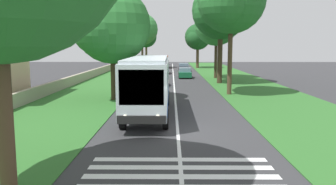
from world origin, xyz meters
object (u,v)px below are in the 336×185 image
trailing_car_1 (185,73)px  roadside_tree_left_1 (111,28)px  trailing_minibus_0 (163,60)px  roadside_tree_right_2 (197,38)px  coach_bus (149,82)px  roadside_tree_right_3 (229,2)px  roadside_tree_right_1 (219,12)px  utility_pole (123,46)px  roadside_tree_left_3 (141,30)px  trailing_car_2 (163,69)px  trailing_car_0 (158,80)px  trailing_car_3 (184,67)px  roadside_tree_right_0 (215,25)px  roadside_tree_left_0 (146,38)px

trailing_car_1 → roadside_tree_left_1: roadside_tree_left_1 is taller
trailing_minibus_0 → roadside_tree_right_2: roadside_tree_right_2 is taller
coach_bus → roadside_tree_right_3: bearing=-34.8°
roadside_tree_right_1 → utility_pole: bearing=134.9°
roadside_tree_left_3 → trailing_car_2: bearing=-161.8°
trailing_car_0 → roadside_tree_right_2: 32.94m
utility_pole → trailing_car_3: bearing=-12.3°
roadside_tree_left_3 → roadside_tree_right_0: roadside_tree_left_3 is taller
trailing_car_2 → roadside_tree_left_1: bearing=172.6°
trailing_car_3 → trailing_minibus_0: trailing_minibus_0 is taller
trailing_car_3 → roadside_tree_left_3: bearing=43.6°
roadside_tree_left_1 → roadside_tree_left_0: bearing=1.0°
roadside_tree_right_3 → utility_pole: bearing=92.4°
coach_bus → trailing_car_3: 39.72m
trailing_car_1 → trailing_car_3: size_ratio=1.00×
trailing_minibus_0 → roadside_tree_left_1: size_ratio=0.66×
roadside_tree_left_0 → utility_pole: (-49.15, -1.48, -1.91)m
trailing_car_2 → utility_pole: 25.23m
roadside_tree_right_0 → roadside_tree_right_3: 16.38m
roadside_tree_left_0 → roadside_tree_left_3: size_ratio=0.81×
roadside_tree_left_1 → utility_pole: bearing=-10.3°
trailing_minibus_0 → roadside_tree_right_3: size_ratio=0.52×
roadside_tree_right_3 → roadside_tree_right_1: bearing=-2.5°
trailing_car_2 → roadside_tree_left_3: size_ratio=0.39×
roadside_tree_left_3 → roadside_tree_right_1: size_ratio=0.92×
trailing_car_2 → roadside_tree_right_1: roadside_tree_right_1 is taller
roadside_tree_left_3 → roadside_tree_right_1: (-29.10, -11.64, 0.72)m
trailing_car_1 → roadside_tree_left_0: roadside_tree_left_0 is taller
roadside_tree_right_2 → trailing_car_3: bearing=161.3°
coach_bus → trailing_car_0: 16.69m
trailing_car_1 → utility_pole: size_ratio=0.50×
coach_bus → roadside_tree_right_3: (9.58, -6.65, 6.24)m
roadside_tree_right_2 → trailing_car_2: bearing=155.5°
trailing_car_2 → trailing_minibus_0: size_ratio=0.72×
trailing_car_2 → trailing_car_3: size_ratio=1.00×
trailing_car_3 → utility_pole: utility_pole is taller
trailing_car_0 → roadside_tree_right_2: (31.78, -6.75, 5.44)m
roadside_tree_left_1 → utility_pole: size_ratio=1.06×
trailing_car_2 → roadside_tree_right_0: size_ratio=0.41×
trailing_minibus_0 → roadside_tree_right_2: 8.32m
coach_bus → roadside_tree_right_0: size_ratio=1.07×
roadside_tree_right_2 → roadside_tree_right_1: bearing=-179.3°
roadside_tree_left_0 → roadside_tree_right_3: roadside_tree_right_3 is taller
trailing_car_1 → trailing_car_2: same height
trailing_minibus_0 → roadside_tree_right_2: size_ratio=0.68×
utility_pole → roadside_tree_left_1: bearing=169.7°
trailing_car_1 → trailing_minibus_0: trailing_minibus_0 is taller
roadside_tree_left_3 → utility_pole: roadside_tree_left_3 is taller
roadside_tree_right_2 → roadside_tree_left_0: bearing=48.3°
roadside_tree_left_0 → roadside_tree_right_1: size_ratio=0.75×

